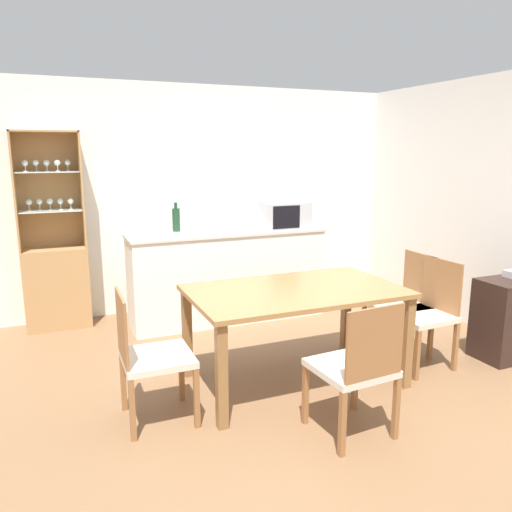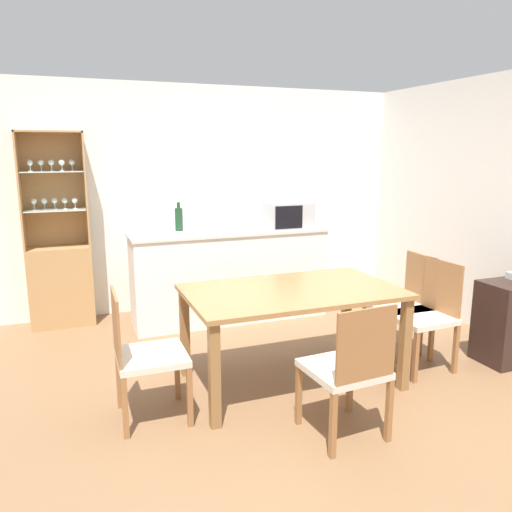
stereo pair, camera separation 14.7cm
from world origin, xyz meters
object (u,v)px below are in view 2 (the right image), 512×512
display_cabinet (60,269)px  dining_table (292,301)px  dining_chair_side_right_near (425,315)px  wine_bottle (179,219)px  dining_chair_head_near (348,369)px  microwave (288,215)px  dining_chair_side_left_near (144,354)px  dining_chair_side_right_far (403,305)px

display_cabinet → dining_table: display_cabinet is taller
dining_chair_side_right_near → wine_bottle: 2.64m
dining_chair_side_right_near → dining_chair_head_near: (-1.16, -0.69, 0.00)m
dining_chair_side_right_near → dining_chair_head_near: bearing=118.0°
microwave → wine_bottle: wine_bottle is taller
dining_chair_head_near → dining_chair_side_left_near: bearing=145.4°
dining_chair_side_left_near → wine_bottle: 2.18m
dining_table → microwave: (0.70, 1.61, 0.45)m
dining_chair_head_near → microwave: microwave is taller
dining_chair_head_near → dining_chair_side_right_near: bearing=26.9°
wine_bottle → microwave: bearing=-10.5°
display_cabinet → dining_chair_head_near: 3.42m
display_cabinet → dining_chair_side_right_near: bearing=-38.5°
display_cabinet → dining_table: (1.69, -2.13, 0.07)m
dining_chair_side_right_near → dining_chair_side_left_near: 2.33m
display_cabinet → wine_bottle: size_ratio=6.60×
dining_chair_head_near → wine_bottle: wine_bottle is taller
dining_table → dining_chair_side_right_far: 1.19m
dining_table → dining_chair_head_near: (0.00, -0.84, -0.21)m
dining_chair_side_right_near → dining_chair_side_right_far: size_ratio=1.00×
dining_chair_side_right_far → microwave: (-0.47, 1.46, 0.66)m
microwave → dining_chair_side_left_near: bearing=-136.7°
dining_table → wine_bottle: bearing=104.6°
display_cabinet → wine_bottle: bearing=-14.0°
display_cabinet → dining_chair_side_right_near: size_ratio=2.20×
dining_table → wine_bottle: wine_bottle is taller
dining_chair_side_right_near → dining_chair_side_right_far: 0.29m
dining_chair_side_right_near → microwave: size_ratio=1.85×
dining_chair_side_right_near → microwave: microwave is taller
dining_chair_side_left_near → wine_bottle: wine_bottle is taller
dining_chair_side_right_near → microwave: 1.93m
display_cabinet → dining_chair_side_right_near: display_cabinet is taller
display_cabinet → dining_chair_side_right_far: (2.86, -1.98, -0.13)m
dining_chair_side_right_near → microwave: (-0.47, 1.75, 0.66)m
microwave → dining_chair_head_near: bearing=-105.8°
dining_chair_side_left_near → microwave: 2.64m
dining_chair_side_right_far → display_cabinet: bearing=56.7°
wine_bottle → display_cabinet: bearing=166.0°
dining_chair_head_near → wine_bottle: bearing=96.3°
dining_chair_side_right_near → dining_table: bearing=80.1°
dining_table → dining_chair_head_near: size_ratio=1.78×
dining_chair_side_right_far → dining_chair_side_left_near: bearing=98.5°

